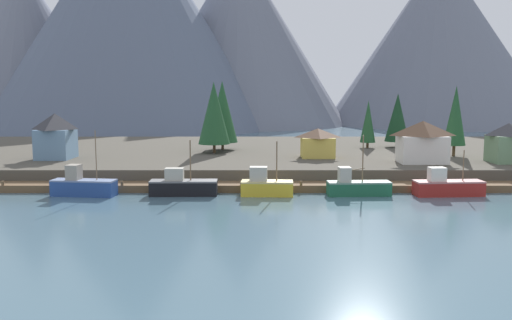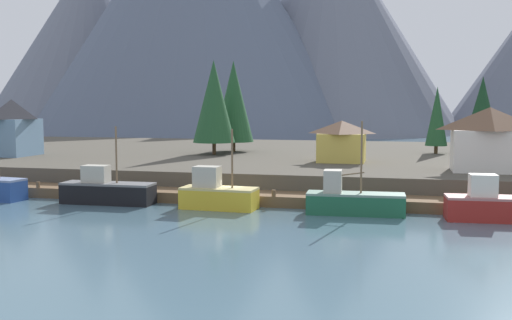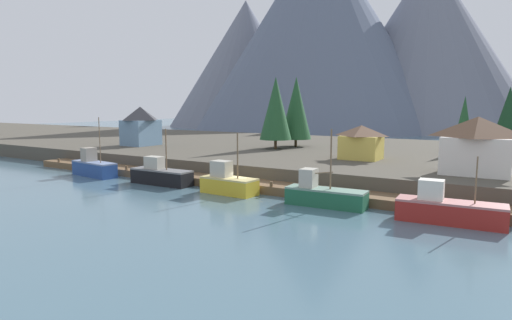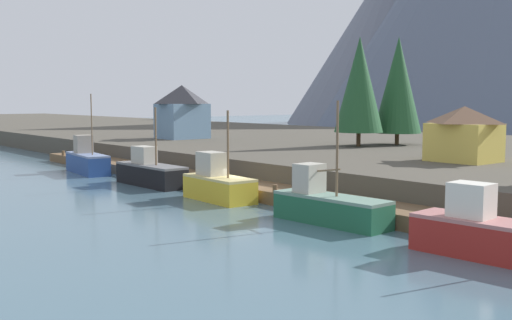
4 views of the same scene
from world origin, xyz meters
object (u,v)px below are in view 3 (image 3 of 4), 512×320
object	(u,v)px
house_white	(477,145)
conifer_mid_right	(296,108)
fishing_boat_black	(161,175)
house_blue	(141,126)
fishing_boat_blue	(94,167)
conifer_back_left	(276,108)
fishing_boat_red	(448,210)
fishing_boat_yellow	(228,183)
conifer_near_right	(509,117)
house_yellow	(361,142)
conifer_mid_left	(464,122)
fishing_boat_green	(324,195)

from	to	relation	value
house_white	conifer_mid_right	size ratio (longest dim) A/B	0.57
fishing_boat_black	house_blue	bearing A→B (deg)	140.50
fishing_boat_blue	conifer_back_left	xyz separation A→B (m)	(15.07, 26.90, 8.37)
fishing_boat_red	fishing_boat_yellow	bearing A→B (deg)	175.90
fishing_boat_red	conifer_near_right	xyz separation A→B (m)	(2.91, 36.96, 7.18)
house_yellow	conifer_near_right	distance (m)	24.45
fishing_boat_yellow	house_white	size ratio (longest dim) A/B	0.96
fishing_boat_black	conifer_mid_left	xyz separation A→B (m)	(31.45, 35.38, 6.42)
fishing_boat_red	house_white	distance (m)	14.41
fishing_boat_green	conifer_mid_left	size ratio (longest dim) A/B	0.90
fishing_boat_black	conifer_near_right	distance (m)	52.94
fishing_boat_blue	conifer_mid_right	size ratio (longest dim) A/B	0.66
fishing_boat_red	conifer_mid_right	size ratio (longest dim) A/B	0.70
fishing_boat_green	conifer_mid_left	xyz separation A→B (m)	(8.61, 35.46, 6.47)
fishing_boat_black	house_white	size ratio (longest dim) A/B	1.18
fishing_boat_black	conifer_back_left	world-z (taller)	conifer_back_left
fishing_boat_black	conifer_near_right	xyz separation A→B (m)	(37.47, 36.71, 7.16)
house_yellow	house_white	distance (m)	16.81
fishing_boat_yellow	house_yellow	world-z (taller)	house_yellow
fishing_boat_blue	house_white	xyz separation A→B (m)	(48.29, 13.73, 4.52)
fishing_boat_blue	fishing_boat_red	size ratio (longest dim) A/B	0.95
fishing_boat_yellow	conifer_near_right	world-z (taller)	conifer_near_right
fishing_boat_yellow	conifer_mid_right	xyz separation A→B (m)	(-7.62, 32.40, 8.41)
house_yellow	fishing_boat_red	bearing A→B (deg)	-54.16
fishing_boat_blue	house_blue	size ratio (longest dim) A/B	1.15
fishing_boat_green	conifer_back_left	world-z (taller)	conifer_back_left
fishing_boat_red	conifer_back_left	distance (m)	42.93
conifer_mid_left	conifer_back_left	world-z (taller)	conifer_back_left
fishing_boat_yellow	fishing_boat_green	xyz separation A→B (m)	(11.96, 0.09, -0.12)
house_yellow	house_blue	bearing A→B (deg)	-178.05
fishing_boat_red	house_yellow	xyz separation A→B (m)	(-14.65, 20.28, 3.80)
house_white	conifer_mid_right	world-z (taller)	conifer_mid_right
fishing_boat_black	conifer_back_left	xyz separation A→B (m)	(2.12, 26.54, 8.47)
conifer_near_right	house_yellow	bearing A→B (deg)	-136.45
fishing_boat_blue	conifer_mid_left	world-z (taller)	conifer_mid_left
fishing_boat_yellow	fishing_boat_green	distance (m)	11.96
fishing_boat_blue	conifer_back_left	world-z (taller)	conifer_back_left
fishing_boat_blue	fishing_boat_black	size ratio (longest dim) A/B	0.97
conifer_back_left	house_white	bearing A→B (deg)	-21.62
conifer_mid_right	conifer_back_left	xyz separation A→B (m)	(-1.14, -5.70, -0.01)
fishing_boat_red	conifer_near_right	world-z (taller)	conifer_near_right
house_white	conifer_mid_left	world-z (taller)	conifer_mid_left
house_blue	conifer_mid_left	size ratio (longest dim) A/B	0.81
house_blue	fishing_boat_red	bearing A→B (deg)	-18.01
conifer_near_right	conifer_back_left	size ratio (longest dim) A/B	0.83
fishing_boat_green	conifer_back_left	bearing A→B (deg)	125.02
conifer_mid_right	house_blue	bearing A→B (deg)	-152.71
conifer_near_right	conifer_back_left	xyz separation A→B (m)	(-35.36, -10.17, 1.31)
house_white	conifer_mid_left	xyz separation A→B (m)	(-3.89, 22.01, 1.81)
fishing_boat_yellow	house_white	world-z (taller)	house_white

